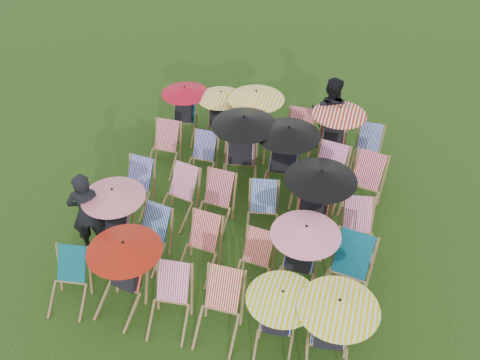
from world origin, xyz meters
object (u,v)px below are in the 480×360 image
(deckchair_29, at_px, (367,150))
(person_left, at_px, (87,213))
(deckchair_0, at_px, (68,282))
(deckchair_5, at_px, (331,334))
(person_rear, at_px, (330,114))

(deckchair_29, relative_size, person_left, 0.53)
(deckchair_0, bearing_deg, deckchair_29, 41.15)
(deckchair_0, xyz_separation_m, deckchair_5, (3.99, 0.06, 0.26))
(deckchair_29, xyz_separation_m, person_rear, (-0.88, 0.47, 0.41))
(person_rear, bearing_deg, deckchair_0, 66.12)
(deckchair_5, relative_size, person_rear, 0.78)
(deckchair_29, bearing_deg, deckchair_5, -88.34)
(person_left, xyz_separation_m, person_rear, (3.33, 4.06, 0.03))
(deckchair_0, relative_size, deckchair_5, 0.66)
(deckchair_5, bearing_deg, deckchair_29, 81.64)
(deckchair_5, distance_m, person_rear, 5.20)
(deckchair_5, height_order, person_left, person_left)
(deckchair_0, xyz_separation_m, deckchair_29, (3.99, 4.71, -0.00))
(deckchair_0, height_order, person_left, person_left)
(deckchair_29, bearing_deg, person_left, -137.89)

